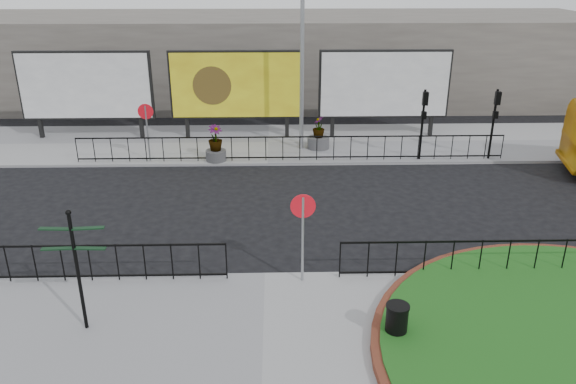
{
  "coord_description": "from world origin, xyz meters",
  "views": [
    {
      "loc": [
        0.31,
        -13.3,
        7.96
      ],
      "look_at": [
        0.69,
        2.49,
        1.47
      ],
      "focal_mm": 35.0,
      "sensor_mm": 36.0,
      "label": 1
    }
  ],
  "objects_px": {
    "billboard_mid": "(236,85)",
    "fingerpost_sign": "(76,259)",
    "planter_a": "(216,146)",
    "planter_c": "(318,137)",
    "litter_bin": "(397,322)",
    "lamp_post": "(302,42)"
  },
  "relations": [
    {
      "from": "billboard_mid",
      "to": "fingerpost_sign",
      "type": "bearing_deg",
      "value": -99.59
    },
    {
      "from": "planter_a",
      "to": "planter_c",
      "type": "distance_m",
      "value": 4.75
    },
    {
      "from": "litter_bin",
      "to": "planter_a",
      "type": "relative_size",
      "value": 0.57
    },
    {
      "from": "billboard_mid",
      "to": "planter_c",
      "type": "height_order",
      "value": "billboard_mid"
    },
    {
      "from": "planter_c",
      "to": "billboard_mid",
      "type": "bearing_deg",
      "value": 152.42
    },
    {
      "from": "fingerpost_sign",
      "to": "planter_a",
      "type": "bearing_deg",
      "value": 84.1
    },
    {
      "from": "lamp_post",
      "to": "planter_a",
      "type": "xyz_separation_m",
      "value": [
        -3.71,
        -1.6,
        -4.06
      ]
    },
    {
      "from": "litter_bin",
      "to": "planter_c",
      "type": "relative_size",
      "value": 0.59
    },
    {
      "from": "fingerpost_sign",
      "to": "litter_bin",
      "type": "distance_m",
      "value": 7.22
    },
    {
      "from": "lamp_post",
      "to": "fingerpost_sign",
      "type": "xyz_separation_m",
      "value": [
        -5.6,
        -13.36,
        -2.9
      ]
    },
    {
      "from": "planter_c",
      "to": "fingerpost_sign",
      "type": "bearing_deg",
      "value": -115.48
    },
    {
      "from": "planter_a",
      "to": "litter_bin",
      "type": "bearing_deg",
      "value": -67.25
    },
    {
      "from": "billboard_mid",
      "to": "fingerpost_sign",
      "type": "height_order",
      "value": "billboard_mid"
    },
    {
      "from": "planter_a",
      "to": "billboard_mid",
      "type": "bearing_deg",
      "value": 78.93
    },
    {
      "from": "billboard_mid",
      "to": "planter_a",
      "type": "relative_size",
      "value": 4.02
    },
    {
      "from": "billboard_mid",
      "to": "planter_c",
      "type": "xyz_separation_m",
      "value": [
        3.78,
        -1.97,
        -1.96
      ]
    },
    {
      "from": "fingerpost_sign",
      "to": "litter_bin",
      "type": "relative_size",
      "value": 3.42
    },
    {
      "from": "fingerpost_sign",
      "to": "planter_a",
      "type": "xyz_separation_m",
      "value": [
        1.89,
        11.76,
        -1.15
      ]
    },
    {
      "from": "litter_bin",
      "to": "planter_c",
      "type": "height_order",
      "value": "planter_c"
    },
    {
      "from": "fingerpost_sign",
      "to": "planter_c",
      "type": "xyz_separation_m",
      "value": [
        6.37,
        13.36,
        -1.28
      ]
    },
    {
      "from": "billboard_mid",
      "to": "lamp_post",
      "type": "bearing_deg",
      "value": -33.25
    },
    {
      "from": "billboard_mid",
      "to": "fingerpost_sign",
      "type": "distance_m",
      "value": 15.56
    }
  ]
}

